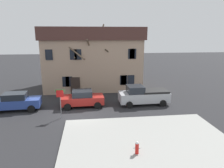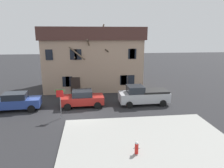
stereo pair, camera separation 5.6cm
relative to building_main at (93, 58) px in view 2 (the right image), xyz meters
name	(u,v)px [view 2 (the right image)]	position (x,y,z in m)	size (l,w,h in m)	color
ground_plane	(79,115)	(-1.61, -10.14, -4.03)	(120.00, 120.00, 0.00)	#262628
sidewalk_slab	(148,144)	(3.14, -15.95, -3.97)	(11.54, 8.86, 0.12)	#999993
building_main	(93,58)	(0.00, 0.00, 0.00)	(12.71, 7.37, 7.92)	tan
tree_bare_near	(82,64)	(-1.42, -2.98, -0.46)	(2.80, 2.31, 6.69)	brown
tree_bare_mid	(106,61)	(1.58, -2.23, -0.24)	(2.76, 2.77, 8.33)	#4C3D2D
car_blue_sedan	(16,101)	(-7.62, -8.20, -3.18)	(4.62, 2.12, 1.70)	#2D4799
car_red_sedan	(82,98)	(-1.32, -7.92, -3.19)	(4.28, 2.18, 1.67)	#AD231E
pickup_truck_silver	(143,95)	(4.92, -7.96, -3.07)	(5.12, 2.24, 1.99)	#B7BABF
fire_hydrant	(137,147)	(2.09, -17.03, -3.50)	(0.42, 0.22, 0.79)	red
street_sign_pole	(60,98)	(-3.10, -10.74, -2.23)	(0.76, 0.07, 2.56)	slate
bicycle_leaning	(57,90)	(-4.61, -2.63, -3.66)	(1.72, 0.41, 1.03)	black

